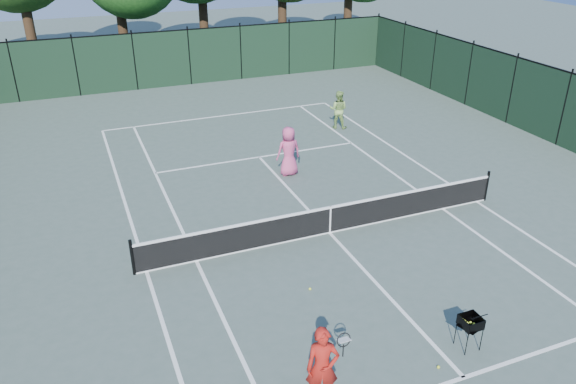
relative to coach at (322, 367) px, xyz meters
name	(u,v)px	position (x,y,z in m)	size (l,w,h in m)	color
ground	(330,233)	(3.02, 5.84, -0.88)	(90.00, 90.00, 0.00)	#47574E
sideline_doubles_left	(147,271)	(-2.47, 5.84, -0.88)	(0.10, 23.77, 0.01)	white
sideline_doubles_right	(477,202)	(8.50, 5.84, -0.88)	(0.10, 23.77, 0.01)	white
sideline_singles_left	(196,261)	(-1.10, 5.84, -0.88)	(0.10, 23.77, 0.01)	white
sideline_singles_right	(443,209)	(7.13, 5.84, -0.88)	(0.10, 23.77, 0.01)	white
baseline_far	(221,116)	(3.02, 17.73, -0.88)	(10.97, 0.10, 0.01)	white
service_line_near	(464,378)	(3.02, -0.56, -0.88)	(8.23, 0.10, 0.01)	white
service_line_far	(259,157)	(3.02, 12.24, -0.88)	(8.23, 0.10, 0.01)	white
center_service_line	(330,233)	(3.02, 5.84, -0.88)	(0.10, 12.80, 0.01)	white
tennis_net	(330,219)	(3.02, 5.84, -0.40)	(11.69, 0.09, 1.06)	black
fence_far	(189,58)	(3.02, 23.84, 0.62)	(24.00, 0.05, 3.00)	black
coach	(322,367)	(0.00, 0.00, 0.00)	(1.06, 0.60, 1.76)	#B01C14
player_pink	(289,151)	(3.48, 10.27, 0.04)	(0.91, 0.60, 1.84)	#D0497C
player_green	(338,109)	(7.46, 14.17, -0.03)	(1.05, 1.02, 1.70)	#8DB65B
ball_hopper	(471,322)	(3.66, 0.18, -0.19)	(0.54, 0.54, 0.83)	black
loose_ball_near_cart	(438,367)	(2.68, -0.13, -0.85)	(0.07, 0.07, 0.07)	yellow
loose_ball_midcourt	(310,289)	(1.29, 3.43, -0.85)	(0.07, 0.07, 0.07)	#E2F331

